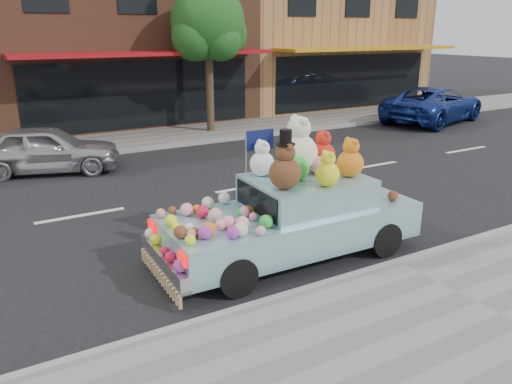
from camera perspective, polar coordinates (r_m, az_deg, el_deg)
ground at (r=12.25m, az=-0.84°, el=0.57°), size 120.00×120.00×0.00m
near_sidewalk at (r=7.68m, az=23.98°, el=-11.82°), size 60.00×3.00×0.12m
far_sidewalk at (r=18.02m, az=-10.98°, el=6.15°), size 60.00×3.00×0.12m
near_kerb at (r=8.50m, az=15.90°, el=-7.86°), size 60.00×0.12×0.13m
far_kerb at (r=16.63m, az=-9.26°, el=5.28°), size 60.00×0.12×0.13m
storefront_mid at (r=22.90m, az=-16.29°, el=17.30°), size 10.00×9.80×7.30m
storefront_right at (r=27.16m, az=5.65°, el=17.91°), size 10.00×9.80×7.30m
street_tree at (r=18.44m, az=-5.49°, el=18.03°), size 3.00×2.70×5.22m
car_silver at (r=14.50m, az=-22.86°, el=4.53°), size 4.03×2.59×1.28m
car_blue at (r=22.18m, az=19.65°, el=9.40°), size 5.72×3.75×1.46m
art_car at (r=8.35m, az=4.19°, el=-2.09°), size 4.52×1.84×2.32m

